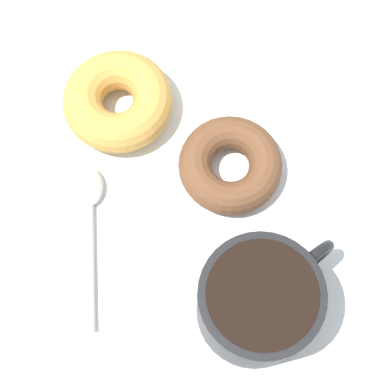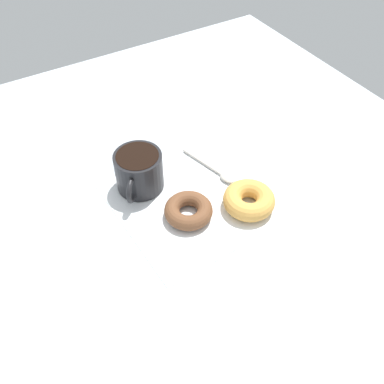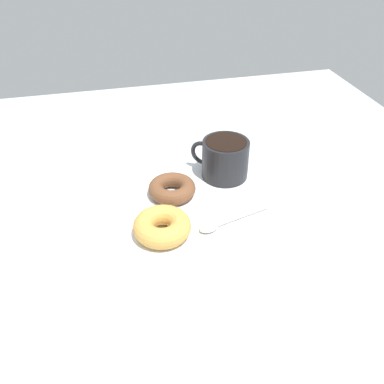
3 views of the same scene
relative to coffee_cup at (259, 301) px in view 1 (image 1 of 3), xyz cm
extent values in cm
cube|color=#B2BCC6|center=(-6.86, -6.63, -5.48)|extent=(120.00, 120.00, 2.00)
cube|color=white|center=(-8.59, -7.13, -4.33)|extent=(30.25, 30.25, 0.30)
cylinder|color=black|center=(0.13, -0.11, -0.20)|extent=(9.56, 9.56, 7.97)
cylinder|color=black|center=(0.13, -0.11, 3.59)|extent=(8.36, 8.36, 0.60)
torus|color=black|center=(-3.82, 3.31, -0.20)|extent=(4.65, 4.19, 5.36)
torus|color=brown|center=(-11.94, -4.34, -2.70)|extent=(9.26, 9.26, 2.96)
torus|color=gold|center=(-15.93, -15.54, -2.36)|extent=(10.10, 10.10, 3.66)
ellipsoid|color=#B7B2A8|center=(-7.77, -16.27, -3.73)|extent=(4.10, 3.26, 0.90)
cylinder|color=#B7B2A8|center=(-1.03, -14.44, -3.90)|extent=(11.38, 3.59, 0.56)
camera|label=1|loc=(9.10, -3.54, 50.36)|focal=60.00mm
camera|label=2|loc=(-57.69, 22.29, 58.61)|focal=40.00mm
camera|label=3|loc=(-24.17, -71.44, 45.41)|focal=40.00mm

